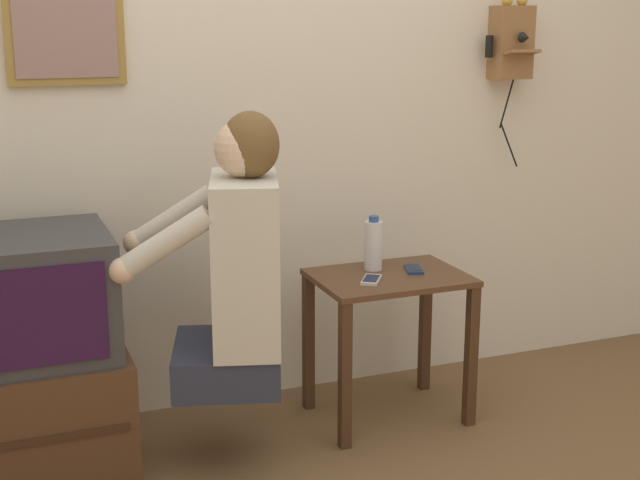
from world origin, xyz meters
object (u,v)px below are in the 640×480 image
wall_phone_antique (511,42)px  television (27,295)px  water_bottle (373,245)px  cell_phone_held (371,280)px  person (237,264)px  cell_phone_spare (414,269)px  framed_picture (65,31)px

wall_phone_antique → television: bearing=-172.3°
wall_phone_antique → water_bottle: 1.08m
cell_phone_held → person: bearing=-137.7°
television → cell_phone_spare: bearing=-1.5°
cell_phone_held → television: bearing=-150.6°
cell_phone_spare → wall_phone_antique: bearing=46.4°
television → wall_phone_antique: bearing=7.7°
cell_phone_held → cell_phone_spare: size_ratio=1.00×
wall_phone_antique → framed_picture: bearing=178.6°
person → framed_picture: (-0.46, 0.50, 0.76)m
person → water_bottle: bearing=-53.5°
water_bottle → cell_phone_spare: bearing=-27.7°
framed_picture → cell_phone_held: (1.00, -0.43, -0.90)m
framed_picture → cell_phone_spare: (1.21, -0.35, -0.90)m
framed_picture → cell_phone_held: 1.41m
framed_picture → cell_phone_held: size_ratio=3.01×
cell_phone_spare → television: bearing=-162.6°
framed_picture → cell_phone_spare: 1.55m
television → water_bottle: television is taller
framed_picture → cell_phone_held: framed_picture is taller
person → cell_phone_spare: (0.75, 0.15, -0.14)m
person → water_bottle: size_ratio=4.43×
person → framed_picture: size_ratio=2.29×
television → wall_phone_antique: wall_phone_antique is taller
person → framed_picture: 1.02m
framed_picture → water_bottle: size_ratio=1.93×
person → cell_phone_spare: person is taller
cell_phone_spare → water_bottle: water_bottle is taller
person → wall_phone_antique: (1.34, 0.45, 0.71)m
person → television: (-0.67, 0.18, -0.09)m
person → framed_picture: framed_picture is taller
framed_picture → cell_phone_spare: framed_picture is taller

